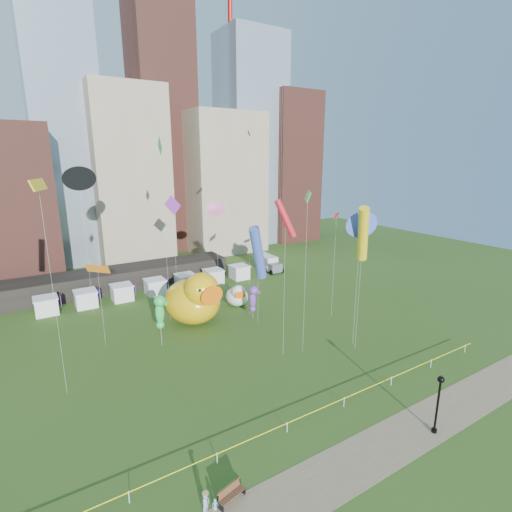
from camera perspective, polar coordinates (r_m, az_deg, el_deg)
ground at (r=32.88m, az=4.61°, el=-24.57°), size 160.00×160.00×0.00m
footpath at (r=30.03m, az=11.09°, el=-29.35°), size 70.00×4.00×0.02m
skyline at (r=83.36m, az=-20.11°, el=14.11°), size 101.00×23.00×68.00m
crane_right at (r=99.78m, az=-3.29°, el=29.65°), size 23.00×1.00×76.00m
pavilion at (r=66.24m, az=-20.43°, el=-3.24°), size 38.00×6.00×3.20m
vendor_tents at (r=61.92m, az=-14.70°, el=-4.48°), size 33.24×2.80×2.40m
caution_tape at (r=32.46m, az=4.64°, el=-23.63°), size 50.00×0.06×0.90m
big_duck at (r=49.59m, az=-9.16°, el=-6.27°), size 7.76×9.76×7.18m
small_duck at (r=55.18m, az=-2.80°, el=-5.87°), size 4.11×4.75×3.35m
seahorse_green at (r=44.21m, az=-14.07°, el=-7.68°), size 1.73×1.93×5.99m
seahorse_purple at (r=50.26m, az=-0.44°, el=-6.07°), size 1.55×1.73×4.54m
park_bench at (r=27.97m, az=-3.78°, el=-31.68°), size 1.94×1.01×0.95m
lamppost at (r=33.90m, az=25.42°, el=-18.44°), size 0.52×0.52×4.98m
box_truck at (r=72.57m, az=1.72°, el=-0.98°), size 2.76×6.45×2.71m
woman at (r=27.25m, az=-7.45°, el=-32.65°), size 0.64×0.57×1.48m
toddler at (r=27.67m, az=-6.09°, el=-32.74°), size 0.31×0.26×0.77m
kite_0 at (r=37.98m, az=4.41°, el=5.53°), size 2.29×1.73×16.77m
kite_1 at (r=52.08m, az=-5.90°, el=6.93°), size 1.90×0.42×14.91m
kite_2 at (r=48.18m, az=-1.05°, el=17.05°), size 1.18×1.68×23.72m
kite_3 at (r=48.13m, az=-13.99°, el=14.60°), size 1.13×1.95×23.05m
kite_4 at (r=34.88m, az=-29.54°, el=8.94°), size 1.43×2.91×19.03m
kite_5 at (r=42.06m, az=15.27°, el=4.54°), size 2.81×0.67×15.21m
kite_6 at (r=44.51m, az=-22.42°, el=-1.80°), size 2.22×2.43×9.55m
kite_7 at (r=55.69m, az=-12.23°, el=7.18°), size 2.73×0.90×15.59m
kite_8 at (r=49.62m, az=11.83°, el=5.78°), size 1.92×1.46×13.94m
kite_10 at (r=53.13m, az=-24.77°, el=10.38°), size 2.90×1.36×19.60m
kite_11 at (r=38.55m, az=7.68°, el=8.65°), size 2.23×2.89×17.46m
kite_12 at (r=41.10m, az=15.57°, el=3.11°), size 3.43×3.16×16.06m
kite_13 at (r=47.12m, az=0.31°, el=0.38°), size 4.10×3.67×12.88m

